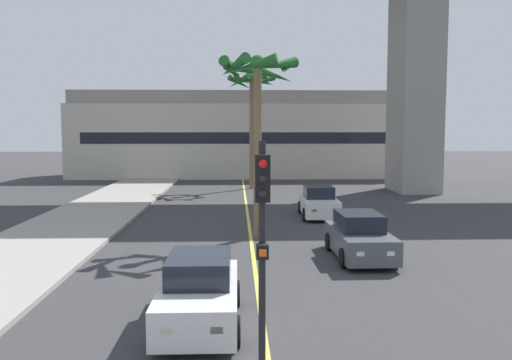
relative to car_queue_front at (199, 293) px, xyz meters
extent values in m
cube|color=#9E9991|center=(-6.58, 5.94, -0.65)|extent=(4.80, 80.00, 0.15)
cube|color=#DBCC4C|center=(1.42, 13.94, -0.72)|extent=(0.14, 56.00, 0.01)
cube|color=gray|center=(13.49, 26.20, 7.23)|extent=(2.80, 4.40, 15.91)
cube|color=beige|center=(1.42, 39.72, 2.63)|extent=(31.54, 8.00, 6.71)
cube|color=#9C998D|center=(1.42, 39.72, 6.59)|extent=(30.91, 7.20, 1.20)
cube|color=black|center=(1.42, 35.70, 2.97)|extent=(28.38, 0.04, 1.00)
cube|color=white|center=(0.00, -0.03, -0.14)|extent=(1.71, 4.10, 0.80)
cube|color=black|center=(0.00, 0.12, 0.54)|extent=(1.40, 2.05, 0.60)
cube|color=#F2EDCC|center=(0.46, -2.04, -0.09)|extent=(0.24, 0.08, 0.14)
cube|color=#F2EDCC|center=(-0.47, -2.04, -0.09)|extent=(0.24, 0.08, 0.14)
cylinder|color=black|center=(0.80, -1.30, -0.40)|extent=(0.22, 0.64, 0.64)
cylinder|color=black|center=(-0.81, -1.30, -0.40)|extent=(0.22, 0.64, 0.64)
cylinder|color=black|center=(0.81, 1.24, -0.40)|extent=(0.22, 0.64, 0.64)
cylinder|color=black|center=(-0.80, 1.24, -0.40)|extent=(0.22, 0.64, 0.64)
cube|color=#4C5156|center=(5.05, 6.09, -0.14)|extent=(1.74, 4.12, 0.80)
cube|color=black|center=(5.04, 6.24, 0.54)|extent=(1.41, 2.06, 0.60)
cube|color=#F2EDCC|center=(5.53, 4.08, -0.09)|extent=(0.24, 0.08, 0.14)
cube|color=#F2EDCC|center=(4.60, 4.08, -0.09)|extent=(0.24, 0.08, 0.14)
cylinder|color=black|center=(5.87, 4.83, -0.40)|extent=(0.23, 0.64, 0.64)
cylinder|color=black|center=(4.25, 4.81, -0.40)|extent=(0.23, 0.64, 0.64)
cylinder|color=black|center=(5.84, 7.37, -0.40)|extent=(0.23, 0.64, 0.64)
cylinder|color=black|center=(4.23, 7.35, -0.40)|extent=(0.23, 0.64, 0.64)
cube|color=white|center=(5.01, 14.96, -0.14)|extent=(1.83, 4.15, 0.80)
cube|color=black|center=(5.01, 15.11, 0.54)|extent=(1.46, 2.09, 0.60)
cube|color=#F2EDCC|center=(5.41, 12.94, -0.09)|extent=(0.24, 0.09, 0.14)
cube|color=#F2EDCC|center=(4.47, 12.97, -0.09)|extent=(0.24, 0.09, 0.14)
cylinder|color=black|center=(5.77, 13.67, -0.40)|extent=(0.24, 0.65, 0.64)
cylinder|color=black|center=(4.16, 13.72, -0.40)|extent=(0.24, 0.65, 0.64)
cylinder|color=black|center=(5.85, 16.21, -0.40)|extent=(0.24, 0.65, 0.64)
cylinder|color=black|center=(4.24, 16.26, -0.40)|extent=(0.24, 0.65, 0.64)
cylinder|color=black|center=(1.26, -3.16, 1.38)|extent=(0.12, 0.12, 4.20)
cube|color=black|center=(1.26, -3.30, 2.88)|extent=(0.24, 0.20, 0.76)
sphere|color=red|center=(1.26, -3.40, 3.12)|extent=(0.14, 0.14, 0.14)
sphere|color=black|center=(1.26, -3.40, 2.88)|extent=(0.14, 0.14, 0.14)
sphere|color=black|center=(1.26, -3.40, 2.64)|extent=(0.14, 0.14, 0.14)
cube|color=black|center=(1.26, -3.28, 1.68)|extent=(0.20, 0.16, 0.24)
cube|color=orange|center=(1.26, -3.36, 1.68)|extent=(0.12, 0.03, 0.12)
cylinder|color=brown|center=(1.99, 28.46, 3.34)|extent=(0.33, 0.33, 8.11)
sphere|color=#236028|center=(1.99, 28.46, 7.54)|extent=(0.60, 0.60, 0.60)
cone|color=#236028|center=(3.17, 28.48, 7.34)|extent=(0.47, 2.39, 0.82)
cone|color=#236028|center=(2.93, 29.17, 7.26)|extent=(1.80, 2.16, 0.97)
cone|color=#236028|center=(2.07, 29.63, 7.35)|extent=(2.41, 0.60, 0.81)
cone|color=#236028|center=(1.16, 29.28, 7.19)|extent=(1.97, 2.00, 1.10)
cone|color=#236028|center=(0.82, 28.40, 7.36)|extent=(0.56, 2.40, 0.79)
cone|color=#236028|center=(1.07, 27.74, 7.19)|extent=(1.81, 2.14, 1.10)
cone|color=#236028|center=(1.92, 27.29, 7.26)|extent=(2.40, 0.59, 0.97)
cone|color=#236028|center=(2.80, 27.61, 7.18)|extent=(2.02, 1.95, 1.10)
cylinder|color=brown|center=(1.70, 9.96, 2.74)|extent=(0.33, 0.33, 6.92)
sphere|color=#236028|center=(1.70, 9.96, 6.35)|extent=(0.60, 0.60, 0.60)
cone|color=#236028|center=(2.76, 9.83, 6.09)|extent=(0.70, 2.21, 0.94)
cone|color=#236028|center=(2.29, 10.85, 5.98)|extent=(2.04, 1.56, 1.12)
cone|color=#236028|center=(1.39, 10.97, 6.14)|extent=(2.20, 1.07, 0.84)
cone|color=#236028|center=(0.70, 10.30, 6.05)|extent=(1.10, 2.19, 1.00)
cone|color=#236028|center=(0.75, 9.49, 6.12)|extent=(1.36, 2.14, 0.88)
cone|color=#236028|center=(1.41, 8.94, 6.08)|extent=(2.20, 1.03, 0.96)
cone|color=#236028|center=(2.40, 9.15, 6.15)|extent=(1.94, 1.74, 0.84)
camera|label=1|loc=(0.84, -11.89, 3.65)|focal=37.85mm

